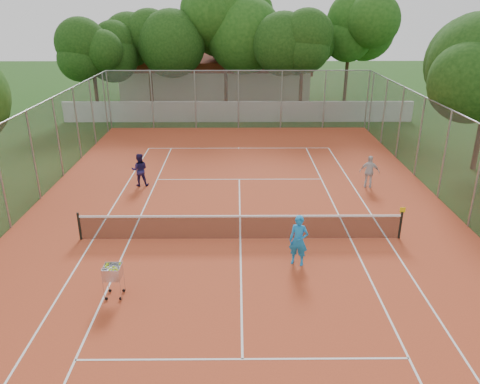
{
  "coord_description": "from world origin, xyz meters",
  "views": [
    {
      "loc": [
        -0.13,
        -15.55,
        8.13
      ],
      "look_at": [
        0.0,
        1.5,
        1.3
      ],
      "focal_mm": 35.0,
      "sensor_mm": 36.0,
      "label": 1
    }
  ],
  "objects_px": {
    "player_near": "(299,240)",
    "player_far_left": "(140,170)",
    "player_far_right": "(369,172)",
    "tennis_net": "(240,227)",
    "ball_hopper": "(114,280)",
    "clubhouse": "(216,74)"
  },
  "relations": [
    {
      "from": "ball_hopper",
      "to": "player_far_right",
      "type": "bearing_deg",
      "value": 57.38
    },
    {
      "from": "player_near",
      "to": "ball_hopper",
      "type": "bearing_deg",
      "value": -140.45
    },
    {
      "from": "tennis_net",
      "to": "player_far_left",
      "type": "height_order",
      "value": "player_far_left"
    },
    {
      "from": "ball_hopper",
      "to": "player_near",
      "type": "bearing_deg",
      "value": 33.48
    },
    {
      "from": "tennis_net",
      "to": "ball_hopper",
      "type": "height_order",
      "value": "ball_hopper"
    },
    {
      "from": "player_far_left",
      "to": "player_far_right",
      "type": "height_order",
      "value": "player_far_left"
    },
    {
      "from": "player_near",
      "to": "ball_hopper",
      "type": "height_order",
      "value": "player_near"
    },
    {
      "from": "player_far_left",
      "to": "ball_hopper",
      "type": "distance_m",
      "value": 9.34
    },
    {
      "from": "player_near",
      "to": "tennis_net",
      "type": "bearing_deg",
      "value": 157.86
    },
    {
      "from": "tennis_net",
      "to": "player_far_left",
      "type": "bearing_deg",
      "value": 130.41
    },
    {
      "from": "tennis_net",
      "to": "player_near",
      "type": "relative_size",
      "value": 6.77
    },
    {
      "from": "clubhouse",
      "to": "player_far_left",
      "type": "distance_m",
      "value": 23.6
    },
    {
      "from": "clubhouse",
      "to": "player_near",
      "type": "relative_size",
      "value": 9.34
    },
    {
      "from": "player_near",
      "to": "player_far_left",
      "type": "height_order",
      "value": "player_near"
    },
    {
      "from": "tennis_net",
      "to": "clubhouse",
      "type": "relative_size",
      "value": 0.72
    },
    {
      "from": "player_near",
      "to": "player_far_left",
      "type": "distance_m",
      "value": 9.99
    },
    {
      "from": "player_far_left",
      "to": "player_near",
      "type": "bearing_deg",
      "value": 125.94
    },
    {
      "from": "tennis_net",
      "to": "ball_hopper",
      "type": "distance_m",
      "value": 5.28
    },
    {
      "from": "clubhouse",
      "to": "ball_hopper",
      "type": "distance_m",
      "value": 32.77
    },
    {
      "from": "player_near",
      "to": "player_far_right",
      "type": "xyz_separation_m",
      "value": [
        4.24,
        7.09,
        -0.1
      ]
    },
    {
      "from": "tennis_net",
      "to": "ball_hopper",
      "type": "xyz_separation_m",
      "value": [
        -3.78,
        -3.68,
        0.07
      ]
    },
    {
      "from": "clubhouse",
      "to": "player_far_right",
      "type": "distance_m",
      "value": 25.13
    }
  ]
}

